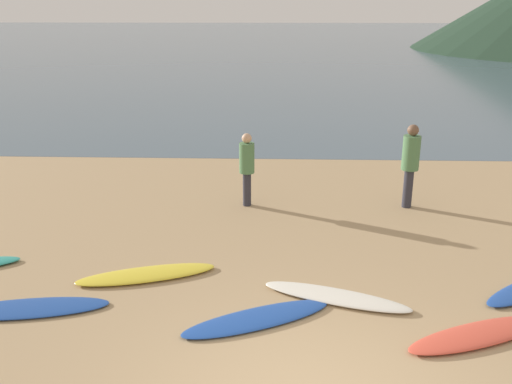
{
  "coord_description": "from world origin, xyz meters",
  "views": [
    {
      "loc": [
        -0.41,
        -4.98,
        4.21
      ],
      "look_at": [
        -0.8,
        5.62,
        0.6
      ],
      "focal_mm": 39.7,
      "sensor_mm": 36.0,
      "label": 1
    }
  ],
  "objects_px": {
    "surfboard_5": "(478,335)",
    "person_1": "(410,159)",
    "surfboard_1": "(27,308)",
    "surfboard_4": "(336,297)",
    "surfboard_2": "(146,274)",
    "person_2": "(247,164)",
    "surfboard_3": "(257,318)"
  },
  "relations": [
    {
      "from": "surfboard_5",
      "to": "person_1",
      "type": "relative_size",
      "value": 1.21
    },
    {
      "from": "surfboard_5",
      "to": "person_2",
      "type": "height_order",
      "value": "person_2"
    },
    {
      "from": "surfboard_5",
      "to": "person_2",
      "type": "distance_m",
      "value": 6.01
    },
    {
      "from": "surfboard_1",
      "to": "person_2",
      "type": "relative_size",
      "value": 1.45
    },
    {
      "from": "surfboard_2",
      "to": "person_1",
      "type": "relative_size",
      "value": 1.23
    },
    {
      "from": "surfboard_2",
      "to": "surfboard_5",
      "type": "relative_size",
      "value": 1.02
    },
    {
      "from": "surfboard_4",
      "to": "person_2",
      "type": "relative_size",
      "value": 1.4
    },
    {
      "from": "surfboard_3",
      "to": "surfboard_1",
      "type": "bearing_deg",
      "value": 151.43
    },
    {
      "from": "surfboard_2",
      "to": "surfboard_5",
      "type": "distance_m",
      "value": 4.98
    },
    {
      "from": "surfboard_1",
      "to": "surfboard_4",
      "type": "height_order",
      "value": "surfboard_4"
    },
    {
      "from": "person_2",
      "to": "surfboard_2",
      "type": "bearing_deg",
      "value": 9.16
    },
    {
      "from": "person_1",
      "to": "person_2",
      "type": "height_order",
      "value": "person_1"
    },
    {
      "from": "surfboard_3",
      "to": "surfboard_5",
      "type": "height_order",
      "value": "surfboard_5"
    },
    {
      "from": "surfboard_2",
      "to": "person_2",
      "type": "bearing_deg",
      "value": 49.26
    },
    {
      "from": "surfboard_3",
      "to": "person_2",
      "type": "height_order",
      "value": "person_2"
    },
    {
      "from": "person_2",
      "to": "surfboard_4",
      "type": "bearing_deg",
      "value": 52.98
    },
    {
      "from": "surfboard_5",
      "to": "person_1",
      "type": "distance_m",
      "value": 5.08
    },
    {
      "from": "surfboard_3",
      "to": "person_2",
      "type": "distance_m",
      "value": 4.74
    },
    {
      "from": "surfboard_2",
      "to": "surfboard_3",
      "type": "relative_size",
      "value": 1.01
    },
    {
      "from": "person_2",
      "to": "surfboard_5",
      "type": "bearing_deg",
      "value": 65.78
    },
    {
      "from": "surfboard_3",
      "to": "person_1",
      "type": "xyz_separation_m",
      "value": [
        3.04,
        4.67,
        1.02
      ]
    },
    {
      "from": "person_1",
      "to": "surfboard_4",
      "type": "bearing_deg",
      "value": -135.83
    },
    {
      "from": "surfboard_4",
      "to": "person_1",
      "type": "relative_size",
      "value": 1.24
    },
    {
      "from": "person_2",
      "to": "surfboard_3",
      "type": "bearing_deg",
      "value": 36.85
    },
    {
      "from": "surfboard_4",
      "to": "person_2",
      "type": "height_order",
      "value": "person_2"
    },
    {
      "from": "surfboard_3",
      "to": "surfboard_4",
      "type": "height_order",
      "value": "surfboard_4"
    },
    {
      "from": "surfboard_5",
      "to": "person_1",
      "type": "height_order",
      "value": "person_1"
    },
    {
      "from": "surfboard_3",
      "to": "surfboard_4",
      "type": "xyz_separation_m",
      "value": [
        1.14,
        0.63,
        0.01
      ]
    },
    {
      "from": "surfboard_3",
      "to": "person_1",
      "type": "height_order",
      "value": "person_1"
    },
    {
      "from": "surfboard_1",
      "to": "surfboard_4",
      "type": "bearing_deg",
      "value": -3.73
    },
    {
      "from": "surfboard_1",
      "to": "surfboard_4",
      "type": "distance_m",
      "value": 4.47
    },
    {
      "from": "surfboard_2",
      "to": "surfboard_3",
      "type": "bearing_deg",
      "value": -52.03
    }
  ]
}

